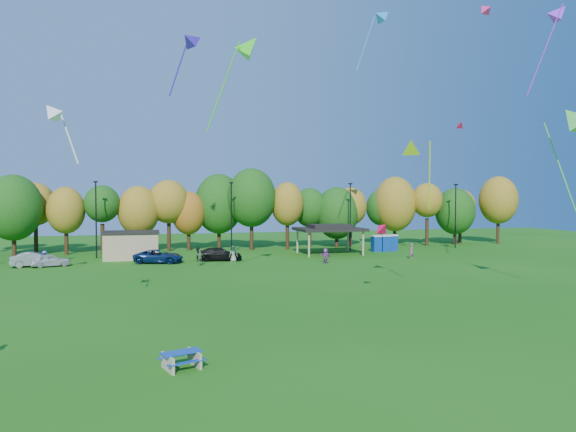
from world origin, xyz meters
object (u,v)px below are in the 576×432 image
object	(u,v)px
car_b	(34,259)
car_c	(159,256)
porta_potties	(385,243)
car_a	(50,260)
picnic_table	(181,359)
car_d	(219,254)

from	to	relation	value
car_b	car_c	xyz separation A→B (m)	(12.47, -0.36, -0.02)
porta_potties	car_a	bearing A→B (deg)	-172.67
car_a	car_c	bearing A→B (deg)	-105.71
picnic_table	porta_potties	bearing A→B (deg)	36.41
car_a	car_c	world-z (taller)	car_c
porta_potties	car_a	xyz separation A→B (m)	(-40.13, -5.16, -0.44)
picnic_table	car_b	distance (m)	38.45
porta_potties	car_c	world-z (taller)	porta_potties
car_b	car_c	bearing A→B (deg)	-104.60
porta_potties	picnic_table	world-z (taller)	porta_potties
porta_potties	picnic_table	xyz separation A→B (m)	(-28.95, -40.92, -0.69)
car_a	car_c	size ratio (longest dim) A/B	0.73
porta_potties	car_c	xyz separation A→B (m)	(-29.29, -5.03, -0.37)
car_c	car_a	bearing A→B (deg)	106.17
picnic_table	car_a	distance (m)	37.47
car_a	car_d	size ratio (longest dim) A/B	0.75
car_b	car_d	xyz separation A→B (m)	(19.12, 0.09, -0.01)
car_c	car_d	world-z (taller)	car_d
car_c	picnic_table	bearing A→B (deg)	-164.00
porta_potties	car_d	distance (m)	23.10
porta_potties	picnic_table	bearing A→B (deg)	-125.28
porta_potties	car_c	distance (m)	29.72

